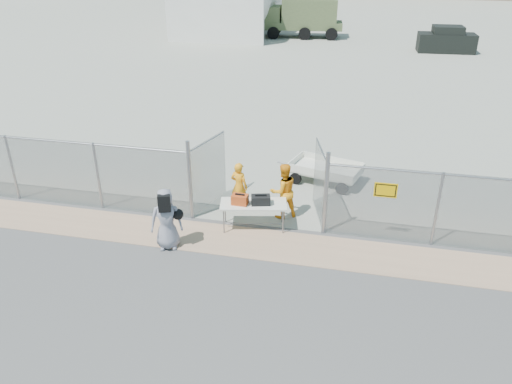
% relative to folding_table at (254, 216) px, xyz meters
% --- Properties ---
extents(ground, '(160.00, 160.00, 0.00)m').
position_rel_folding_table_xyz_m(ground, '(0.04, -1.84, -0.41)').
color(ground, '#3F3F3F').
extents(tarmac_inside, '(160.00, 80.00, 0.01)m').
position_rel_folding_table_xyz_m(tarmac_inside, '(0.04, 40.16, -0.40)').
color(tarmac_inside, gray).
rests_on(tarmac_inside, ground).
extents(dirt_strip, '(44.00, 1.60, 0.01)m').
position_rel_folding_table_xyz_m(dirt_strip, '(0.04, -0.84, -0.40)').
color(dirt_strip, tan).
rests_on(dirt_strip, ground).
extents(chain_link_fence, '(40.00, 0.20, 2.20)m').
position_rel_folding_table_xyz_m(chain_link_fence, '(0.04, 0.16, 0.69)').
color(chain_link_fence, gray).
rests_on(chain_link_fence, ground).
extents(folding_table, '(2.04, 1.18, 0.81)m').
position_rel_folding_table_xyz_m(folding_table, '(0.00, 0.00, 0.00)').
color(folding_table, silver).
rests_on(folding_table, ground).
extents(orange_bag, '(0.47, 0.32, 0.29)m').
position_rel_folding_table_xyz_m(orange_bag, '(-0.37, -0.13, 0.55)').
color(orange_bag, '#C34718').
rests_on(orange_bag, folding_table).
extents(black_duffel, '(0.61, 0.45, 0.26)m').
position_rel_folding_table_xyz_m(black_duffel, '(0.21, -0.00, 0.54)').
color(black_duffel, black).
rests_on(black_duffel, folding_table).
extents(security_worker_left, '(0.65, 0.52, 1.57)m').
position_rel_folding_table_xyz_m(security_worker_left, '(-0.70, 1.06, 0.38)').
color(security_worker_left, orange).
rests_on(security_worker_left, ground).
extents(security_worker_right, '(1.07, 1.02, 1.75)m').
position_rel_folding_table_xyz_m(security_worker_right, '(0.72, 0.86, 0.47)').
color(security_worker_right, orange).
rests_on(security_worker_right, ground).
extents(visitor, '(0.99, 0.81, 1.76)m').
position_rel_folding_table_xyz_m(visitor, '(-2.06, -1.53, 0.47)').
color(visitor, gray).
rests_on(visitor, ground).
extents(utility_trailer, '(3.43, 2.39, 0.75)m').
position_rel_folding_table_xyz_m(utility_trailer, '(1.76, 3.67, -0.03)').
color(utility_trailer, silver).
rests_on(utility_trailer, ground).
extents(military_truck, '(7.14, 3.25, 3.29)m').
position_rel_folding_table_xyz_m(military_truck, '(-3.17, 33.99, 1.24)').
color(military_truck, '#526038').
rests_on(military_truck, ground).
extents(parked_vehicle_near, '(4.33, 2.11, 1.92)m').
position_rel_folding_table_xyz_m(parked_vehicle_near, '(8.60, 29.50, 0.55)').
color(parked_vehicle_near, black).
rests_on(parked_vehicle_near, ground).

